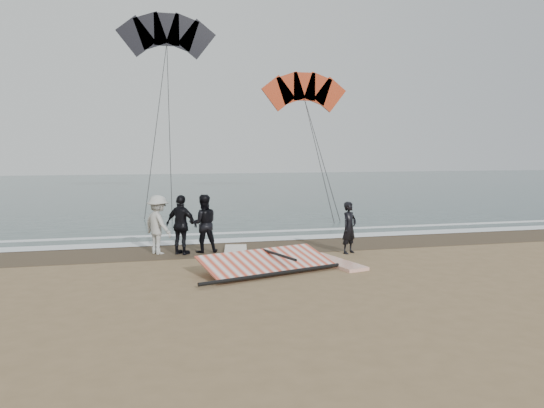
% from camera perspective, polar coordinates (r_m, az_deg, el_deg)
% --- Properties ---
extents(ground, '(120.00, 120.00, 0.00)m').
position_cam_1_polar(ground, '(13.75, 5.33, -7.83)').
color(ground, '#8C704C').
rests_on(ground, ground).
extents(sea, '(120.00, 54.00, 0.02)m').
position_cam_1_polar(sea, '(45.93, -8.45, 1.74)').
color(sea, '#233838').
rests_on(sea, ground).
extents(wet_sand, '(120.00, 2.80, 0.01)m').
position_cam_1_polar(wet_sand, '(17.96, 0.55, -4.55)').
color(wet_sand, '#4C3D2B').
rests_on(wet_sand, ground).
extents(foam_near, '(120.00, 0.90, 0.01)m').
position_cam_1_polar(foam_near, '(19.29, -0.50, -3.76)').
color(foam_near, white).
rests_on(foam_near, sea).
extents(foam_far, '(120.00, 0.45, 0.01)m').
position_cam_1_polar(foam_far, '(20.93, -1.59, -3.01)').
color(foam_far, white).
rests_on(foam_far, sea).
extents(man_main, '(0.71, 0.64, 1.63)m').
position_cam_1_polar(man_main, '(16.81, 8.31, -2.53)').
color(man_main, black).
rests_on(man_main, ground).
extents(board_white, '(1.19, 2.44, 0.09)m').
position_cam_1_polar(board_white, '(15.37, 6.75, -6.21)').
color(board_white, white).
rests_on(board_white, ground).
extents(board_cream, '(1.17, 2.70, 0.11)m').
position_cam_1_polar(board_cream, '(16.47, -3.94, -5.34)').
color(board_cream, white).
rests_on(board_cream, ground).
extents(trio_cluster, '(2.47, 1.50, 1.86)m').
position_cam_1_polar(trio_cluster, '(16.82, -9.99, -2.17)').
color(trio_cluster, black).
rests_on(trio_cluster, ground).
extents(sail_rig, '(3.98, 2.68, 0.49)m').
position_cam_1_polar(sail_rig, '(14.39, -0.98, -6.40)').
color(sail_rig, black).
rests_on(sail_rig, ground).
extents(kite_red, '(7.03, 7.88, 17.37)m').
position_cam_1_polar(kite_red, '(39.11, 3.50, 11.71)').
color(kite_red, red).
rests_on(kite_red, ground).
extents(kite_dark, '(6.77, 5.38, 14.48)m').
position_cam_1_polar(kite_dark, '(35.45, -11.26, 17.09)').
color(kite_dark, black).
rests_on(kite_dark, ground).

